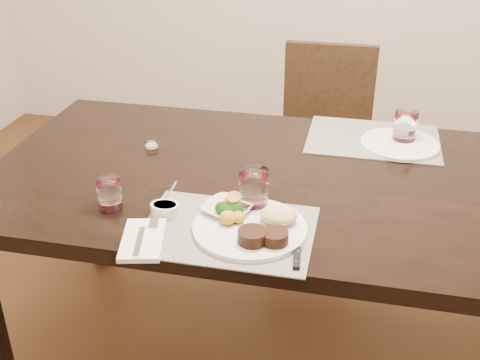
% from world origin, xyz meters
% --- Properties ---
extents(ground_plane, '(4.50, 4.50, 0.00)m').
position_xyz_m(ground_plane, '(0.00, 0.00, 0.00)').
color(ground_plane, '#412515').
rests_on(ground_plane, ground).
extents(dining_table, '(2.00, 1.00, 0.75)m').
position_xyz_m(dining_table, '(0.00, 0.00, 0.67)').
color(dining_table, black).
rests_on(dining_table, ground).
extents(chair_far, '(0.42, 0.42, 0.90)m').
position_xyz_m(chair_far, '(0.00, 0.93, 0.50)').
color(chair_far, black).
rests_on(chair_far, ground).
extents(placemat_near, '(0.46, 0.34, 0.00)m').
position_xyz_m(placemat_near, '(-0.15, -0.35, 0.75)').
color(placemat_near, gray).
rests_on(placemat_near, dining_table).
extents(placemat_far, '(0.46, 0.34, 0.00)m').
position_xyz_m(placemat_far, '(0.21, 0.35, 0.75)').
color(placemat_far, gray).
rests_on(placemat_far, dining_table).
extents(dinner_plate, '(0.31, 0.31, 0.05)m').
position_xyz_m(dinner_plate, '(-0.08, -0.34, 0.77)').
color(dinner_plate, silver).
rests_on(dinner_plate, placemat_near).
extents(napkin_fork, '(0.15, 0.21, 0.02)m').
position_xyz_m(napkin_fork, '(-0.35, -0.45, 0.76)').
color(napkin_fork, white).
rests_on(napkin_fork, placemat_near).
extents(steak_knife, '(0.03, 0.21, 0.01)m').
position_xyz_m(steak_knife, '(0.05, -0.42, 0.76)').
color(steak_knife, white).
rests_on(steak_knife, placemat_near).
extents(cracker_bowl, '(0.17, 0.17, 0.06)m').
position_xyz_m(cracker_bowl, '(-0.17, -0.27, 0.77)').
color(cracker_bowl, silver).
rests_on(cracker_bowl, placemat_near).
extents(sauce_ramekin, '(0.08, 0.12, 0.07)m').
position_xyz_m(sauce_ramekin, '(-0.34, -0.31, 0.77)').
color(sauce_ramekin, silver).
rests_on(sauce_ramekin, placemat_near).
extents(wine_glass_near, '(0.08, 0.08, 0.12)m').
position_xyz_m(wine_glass_near, '(-0.11, -0.22, 0.81)').
color(wine_glass_near, white).
rests_on(wine_glass_near, placemat_near).
extents(far_plate, '(0.27, 0.27, 0.01)m').
position_xyz_m(far_plate, '(0.30, 0.31, 0.76)').
color(far_plate, silver).
rests_on(far_plate, placemat_far).
extents(wine_glass_far, '(0.08, 0.08, 0.11)m').
position_xyz_m(wine_glass_far, '(0.32, 0.34, 0.80)').
color(wine_glass_far, white).
rests_on(wine_glass_far, placemat_far).
extents(wine_glass_side, '(0.07, 0.07, 0.09)m').
position_xyz_m(wine_glass_side, '(-0.51, -0.30, 0.79)').
color(wine_glass_side, white).
rests_on(wine_glass_side, dining_table).
extents(salt_cellar, '(0.04, 0.04, 0.02)m').
position_xyz_m(salt_cellar, '(-0.53, 0.11, 0.76)').
color(salt_cellar, white).
rests_on(salt_cellar, dining_table).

